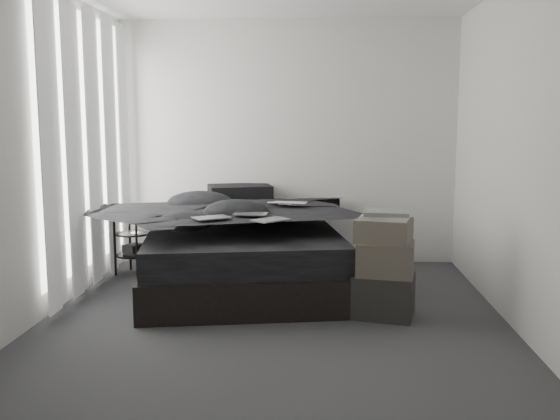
# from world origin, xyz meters

# --- Properties ---
(floor) EXTENTS (3.60, 4.20, 0.01)m
(floor) POSITION_xyz_m (0.00, 0.00, 0.00)
(floor) COLOR #37373A
(floor) RESTS_ON ground
(wall_back) EXTENTS (3.60, 0.01, 2.60)m
(wall_back) POSITION_xyz_m (0.00, 2.10, 1.30)
(wall_back) COLOR silver
(wall_back) RESTS_ON ground
(wall_front) EXTENTS (3.60, 0.01, 2.60)m
(wall_front) POSITION_xyz_m (0.00, -2.10, 1.30)
(wall_front) COLOR silver
(wall_front) RESTS_ON ground
(wall_left) EXTENTS (0.01, 4.20, 2.60)m
(wall_left) POSITION_xyz_m (-1.80, 0.00, 1.30)
(wall_left) COLOR silver
(wall_left) RESTS_ON ground
(wall_right) EXTENTS (0.01, 4.20, 2.60)m
(wall_right) POSITION_xyz_m (1.80, 0.00, 1.30)
(wall_right) COLOR silver
(wall_right) RESTS_ON ground
(window_left) EXTENTS (0.02, 2.00, 2.30)m
(window_left) POSITION_xyz_m (-1.78, 0.90, 1.35)
(window_left) COLOR white
(window_left) RESTS_ON wall_left
(curtain_left) EXTENTS (0.06, 2.12, 2.48)m
(curtain_left) POSITION_xyz_m (-1.73, 0.90, 1.28)
(curtain_left) COLOR white
(curtain_left) RESTS_ON wall_left
(bed) EXTENTS (2.10, 2.55, 0.31)m
(bed) POSITION_xyz_m (-0.37, 1.02, 0.16)
(bed) COLOR black
(bed) RESTS_ON floor
(mattress) EXTENTS (2.02, 2.48, 0.24)m
(mattress) POSITION_xyz_m (-0.37, 1.02, 0.43)
(mattress) COLOR black
(mattress) RESTS_ON bed
(duvet) EXTENTS (2.00, 2.22, 0.27)m
(duvet) POSITION_xyz_m (-0.36, 0.97, 0.69)
(duvet) COLOR black
(duvet) RESTS_ON mattress
(pillow_lower) EXTENTS (0.76, 0.58, 0.16)m
(pillow_lower) POSITION_xyz_m (-0.58, 1.89, 0.63)
(pillow_lower) COLOR black
(pillow_lower) RESTS_ON mattress
(pillow_upper) EXTENTS (0.74, 0.60, 0.14)m
(pillow_upper) POSITION_xyz_m (-0.50, 1.88, 0.78)
(pillow_upper) COLOR black
(pillow_upper) RESTS_ON pillow_lower
(laptop) EXTENTS (0.40, 0.29, 0.03)m
(laptop) POSITION_xyz_m (0.04, 1.15, 0.84)
(laptop) COLOR silver
(laptop) RESTS_ON duvet
(comic_a) EXTENTS (0.35, 0.31, 0.01)m
(comic_a) POSITION_xyz_m (-0.54, 0.37, 0.83)
(comic_a) COLOR black
(comic_a) RESTS_ON duvet
(comic_b) EXTENTS (0.30, 0.20, 0.01)m
(comic_b) POSITION_xyz_m (-0.24, 0.59, 0.83)
(comic_b) COLOR black
(comic_b) RESTS_ON duvet
(comic_c) EXTENTS (0.34, 0.34, 0.01)m
(comic_c) POSITION_xyz_m (-0.04, 0.29, 0.84)
(comic_c) COLOR black
(comic_c) RESTS_ON duvet
(side_stand) EXTENTS (0.42, 0.42, 0.62)m
(side_stand) POSITION_xyz_m (-1.52, 1.39, 0.31)
(side_stand) COLOR black
(side_stand) RESTS_ON floor
(papers) EXTENTS (0.26, 0.21, 0.01)m
(papers) POSITION_xyz_m (-1.51, 1.38, 0.63)
(papers) COLOR white
(papers) RESTS_ON side_stand
(floor_books) EXTENTS (0.18, 0.24, 0.16)m
(floor_books) POSITION_xyz_m (-1.15, 1.17, 0.08)
(floor_books) COLOR black
(floor_books) RESTS_ON floor
(box_lower) EXTENTS (0.53, 0.46, 0.34)m
(box_lower) POSITION_xyz_m (0.86, 0.15, 0.17)
(box_lower) COLOR black
(box_lower) RESTS_ON floor
(box_mid) EXTENTS (0.48, 0.41, 0.26)m
(box_mid) POSITION_xyz_m (0.87, 0.13, 0.47)
(box_mid) COLOR #534C41
(box_mid) RESTS_ON box_lower
(box_upper) EXTENTS (0.49, 0.44, 0.18)m
(box_upper) POSITION_xyz_m (0.85, 0.15, 0.69)
(box_upper) COLOR #534C41
(box_upper) RESTS_ON box_mid
(art_book_white) EXTENTS (0.41, 0.36, 0.04)m
(art_book_white) POSITION_xyz_m (0.86, 0.15, 0.80)
(art_book_white) COLOR silver
(art_book_white) RESTS_ON box_upper
(art_book_snake) EXTENTS (0.37, 0.31, 0.03)m
(art_book_snake) POSITION_xyz_m (0.87, 0.13, 0.83)
(art_book_snake) COLOR silver
(art_book_snake) RESTS_ON art_book_white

